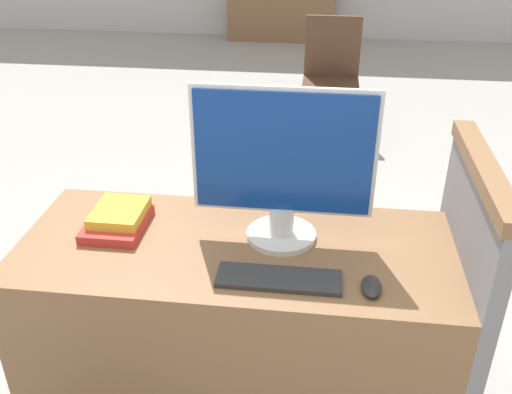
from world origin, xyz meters
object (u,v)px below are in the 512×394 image
(keyboard, at_px, (279,279))
(monitor, at_px, (283,166))
(book_stack, at_px, (118,219))
(mouse, at_px, (371,286))
(far_chair, at_px, (331,72))

(keyboard, bearing_deg, monitor, 93.31)
(keyboard, relative_size, book_stack, 1.53)
(mouse, height_order, book_stack, book_stack)
(monitor, relative_size, book_stack, 2.38)
(monitor, relative_size, far_chair, 0.63)
(keyboard, distance_m, far_chair, 3.09)
(book_stack, bearing_deg, keyboard, -22.20)
(monitor, xyz_separation_m, mouse, (0.29, -0.26, -0.26))
(keyboard, bearing_deg, book_stack, 157.80)
(far_chair, bearing_deg, book_stack, -160.89)
(mouse, height_order, far_chair, far_chair)
(monitor, relative_size, mouse, 5.43)
(mouse, relative_size, far_chair, 0.12)
(monitor, relative_size, keyboard, 1.56)
(keyboard, relative_size, mouse, 3.49)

